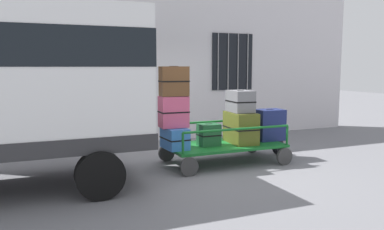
% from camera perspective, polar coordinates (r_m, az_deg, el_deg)
% --- Properties ---
extents(ground_plane, '(40.00, 40.00, 0.00)m').
position_cam_1_polar(ground_plane, '(7.68, 0.42, -7.08)').
color(ground_plane, slate).
extents(building_wall, '(12.00, 0.38, 5.00)m').
position_cam_1_polar(building_wall, '(10.01, -5.84, 10.57)').
color(building_wall, silver).
rests_on(building_wall, ground).
extents(luggage_cart, '(2.30, 1.24, 0.38)m').
position_cam_1_polar(luggage_cart, '(7.69, 4.72, -4.62)').
color(luggage_cart, '#146023').
rests_on(luggage_cart, ground).
extents(cart_railing, '(2.20, 1.10, 0.39)m').
position_cam_1_polar(cart_railing, '(7.62, 4.75, -1.82)').
color(cart_railing, '#146023').
rests_on(cart_railing, luggage_cart).
extents(suitcase_left_bottom, '(0.41, 0.59, 0.39)m').
position_cam_1_polar(suitcase_left_bottom, '(7.20, -2.51, -3.39)').
color(suitcase_left_bottom, '#3372C6').
rests_on(suitcase_left_bottom, luggage_cart).
extents(suitcase_left_middle, '(0.52, 0.36, 0.58)m').
position_cam_1_polar(suitcase_left_middle, '(7.18, -2.70, 0.48)').
color(suitcase_left_middle, '#CC4C72').
rests_on(suitcase_left_middle, suitcase_left_bottom).
extents(suitcase_left_top, '(0.53, 0.34, 0.54)m').
position_cam_1_polar(suitcase_left_top, '(7.12, -2.64, 4.92)').
color(suitcase_left_top, brown).
rests_on(suitcase_left_top, suitcase_left_middle).
extents(suitcase_midleft_bottom, '(0.40, 0.33, 0.42)m').
position_cam_1_polar(suitcase_midleft_bottom, '(7.47, 2.45, -2.88)').
color(suitcase_midleft_bottom, '#194C28').
rests_on(suitcase_midleft_bottom, luggage_cart).
extents(suitcase_center_bottom, '(0.52, 0.81, 0.61)m').
position_cam_1_polar(suitcase_center_bottom, '(7.77, 7.08, -1.83)').
color(suitcase_center_bottom, '#4C5119').
rests_on(suitcase_center_bottom, luggage_cart).
extents(suitcase_center_middle, '(0.44, 0.61, 0.43)m').
position_cam_1_polar(suitcase_center_middle, '(7.73, 7.03, 2.00)').
color(suitcase_center_middle, slate).
rests_on(suitcase_center_middle, suitcase_center_bottom).
extents(suitcase_midright_bottom, '(0.58, 0.41, 0.63)m').
position_cam_1_polar(suitcase_midright_bottom, '(8.16, 11.18, -1.40)').
color(suitcase_midright_bottom, navy).
rests_on(suitcase_midright_bottom, luggage_cart).
extents(backpack, '(0.27, 0.22, 0.44)m').
position_cam_1_polar(backpack, '(8.61, 12.30, -4.20)').
color(backpack, black).
rests_on(backpack, ground).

